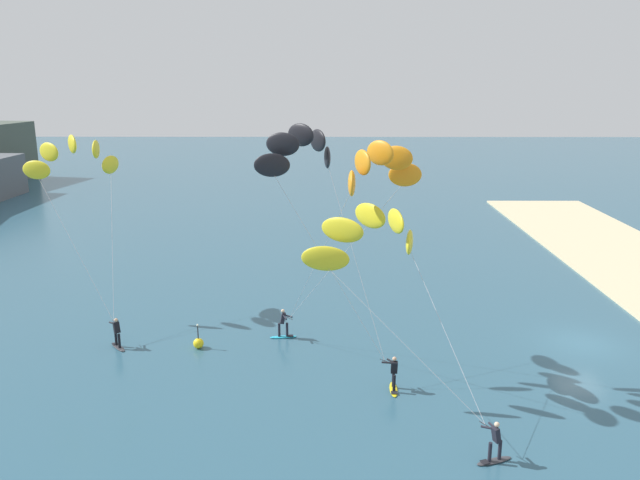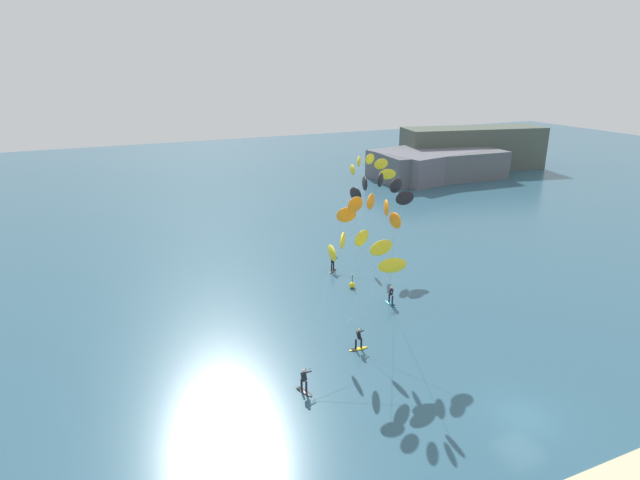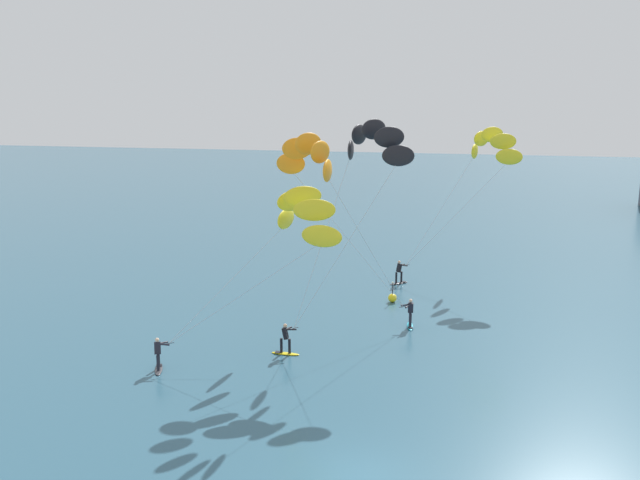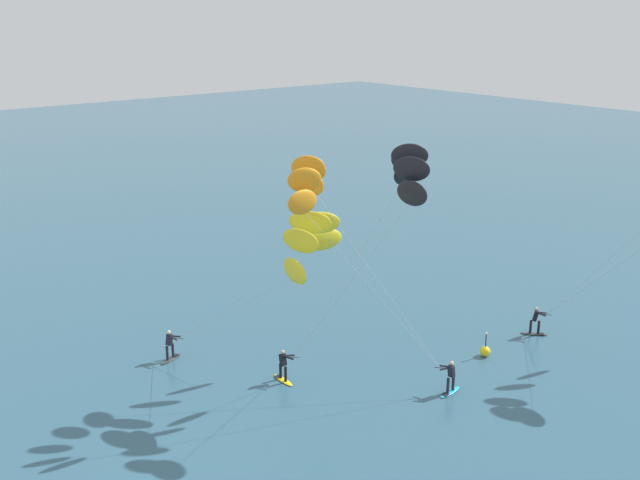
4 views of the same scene
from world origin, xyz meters
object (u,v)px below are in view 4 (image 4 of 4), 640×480
object	(u,v)px
kitesurfer_mid_water	(403,179)
kitesurfer_far_out	(315,190)
kitesurfer_nearshore	(305,243)
marker_buoy	(485,351)

from	to	relation	value
kitesurfer_mid_water	kitesurfer_far_out	size ratio (longest dim) A/B	1.05
kitesurfer_mid_water	kitesurfer_far_out	distance (m)	4.03
kitesurfer_far_out	kitesurfer_nearshore	bearing A→B (deg)	176.80
kitesurfer_nearshore	kitesurfer_far_out	world-z (taller)	kitesurfer_far_out
kitesurfer_mid_water	kitesurfer_far_out	bearing A→B (deg)	-127.32
kitesurfer_nearshore	marker_buoy	distance (m)	11.96
kitesurfer_mid_water	kitesurfer_far_out	world-z (taller)	kitesurfer_mid_water
kitesurfer_nearshore	marker_buoy	world-z (taller)	kitesurfer_nearshore
kitesurfer_nearshore	kitesurfer_far_out	distance (m)	2.86
kitesurfer_nearshore	kitesurfer_mid_water	bearing A→B (deg)	43.78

